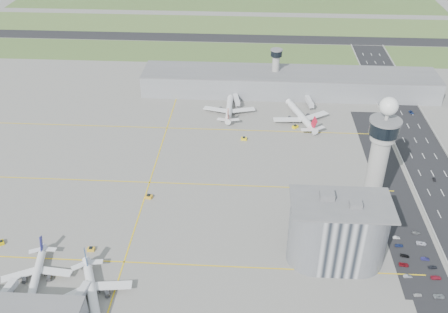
# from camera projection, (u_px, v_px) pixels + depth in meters

# --- Properties ---
(ground) EXTENTS (1000.00, 1000.00, 0.00)m
(ground) POSITION_uv_depth(u_px,v_px,m) (220.00, 221.00, 241.62)
(ground) COLOR gray
(grass_strip_0) EXTENTS (480.00, 50.00, 0.08)m
(grass_strip_0) POSITION_uv_depth(u_px,v_px,m) (214.00, 52.00, 431.74)
(grass_strip_0) COLOR #425C2B
(grass_strip_0) RESTS_ON ground
(grass_strip_1) EXTENTS (480.00, 60.00, 0.08)m
(grass_strip_1) POSITION_uv_depth(u_px,v_px,m) (220.00, 25.00, 494.78)
(grass_strip_1) COLOR #4E6C33
(grass_strip_1) RESTS_ON ground
(grass_strip_2) EXTENTS (480.00, 70.00, 0.08)m
(grass_strip_2) POSITION_uv_depth(u_px,v_px,m) (225.00, 3.00, 562.02)
(grass_strip_2) COLOR #445628
(grass_strip_2) RESTS_ON ground
(runway) EXTENTS (480.00, 22.00, 0.10)m
(runway) POSITION_uv_depth(u_px,v_px,m) (217.00, 38.00, 462.83)
(runway) COLOR black
(runway) RESTS_ON ground
(barrier_left) EXTENTS (0.60, 500.00, 1.20)m
(barrier_left) POSITION_uv_depth(u_px,v_px,m) (432.00, 229.00, 236.14)
(barrier_left) COLOR #9E9E99
(barrier_left) RESTS_ON ground
(landside_road) EXTENTS (18.00, 260.00, 0.08)m
(landside_road) POSITION_uv_depth(u_px,v_px,m) (414.00, 243.00, 228.60)
(landside_road) COLOR black
(landside_road) RESTS_ON ground
(parking_lot) EXTENTS (20.00, 44.00, 0.10)m
(parking_lot) POSITION_uv_depth(u_px,v_px,m) (416.00, 262.00, 218.61)
(parking_lot) COLOR black
(parking_lot) RESTS_ON ground
(taxiway_line_h_0) EXTENTS (260.00, 0.60, 0.01)m
(taxiway_line_h_0) POSITION_uv_depth(u_px,v_px,m) (124.00, 262.00, 218.45)
(taxiway_line_h_0) COLOR yellow
(taxiway_line_h_0) RESTS_ON ground
(taxiway_line_h_1) EXTENTS (260.00, 0.60, 0.01)m
(taxiway_line_h_1) POSITION_uv_depth(u_px,v_px,m) (150.00, 182.00, 268.88)
(taxiway_line_h_1) COLOR yellow
(taxiway_line_h_1) RESTS_ON ground
(taxiway_line_h_2) EXTENTS (260.00, 0.60, 0.01)m
(taxiway_line_h_2) POSITION_uv_depth(u_px,v_px,m) (167.00, 128.00, 319.31)
(taxiway_line_h_2) COLOR yellow
(taxiway_line_h_2) RESTS_ON ground
(taxiway_line_v) EXTENTS (0.60, 260.00, 0.01)m
(taxiway_line_v) POSITION_uv_depth(u_px,v_px,m) (150.00, 182.00, 268.88)
(taxiway_line_v) COLOR yellow
(taxiway_line_v) RESTS_ON ground
(control_tower) EXTENTS (14.00, 14.00, 64.50)m
(control_tower) POSITION_uv_depth(u_px,v_px,m) (379.00, 157.00, 225.77)
(control_tower) COLOR #ADAAA5
(control_tower) RESTS_ON ground
(secondary_tower) EXTENTS (8.60, 8.60, 31.90)m
(secondary_tower) POSITION_uv_depth(u_px,v_px,m) (276.00, 67.00, 356.03)
(secondary_tower) COLOR #ADAAA5
(secondary_tower) RESTS_ON ground
(admin_building) EXTENTS (42.00, 24.00, 33.50)m
(admin_building) POSITION_uv_depth(u_px,v_px,m) (338.00, 232.00, 212.22)
(admin_building) COLOR #B2B2B7
(admin_building) RESTS_ON ground
(terminal_pier) EXTENTS (210.00, 32.00, 15.80)m
(terminal_pier) POSITION_uv_depth(u_px,v_px,m) (289.00, 82.00, 359.71)
(terminal_pier) COLOR gray
(terminal_pier) RESTS_ON ground
(airplane_near_b) EXTENTS (35.34, 39.49, 9.70)m
(airplane_near_b) POSITION_uv_depth(u_px,v_px,m) (35.00, 271.00, 207.19)
(airplane_near_b) COLOR white
(airplane_near_b) RESTS_ON ground
(airplane_near_c) EXTENTS (45.30, 48.38, 10.82)m
(airplane_near_c) POSITION_uv_depth(u_px,v_px,m) (91.00, 288.00, 198.55)
(airplane_near_c) COLOR white
(airplane_near_c) RESTS_ON ground
(airplane_far_a) EXTENTS (35.50, 41.64, 11.57)m
(airplane_far_a) POSITION_uv_depth(u_px,v_px,m) (229.00, 104.00, 334.75)
(airplane_far_a) COLOR white
(airplane_far_a) RESTS_ON ground
(airplane_far_b) EXTENTS (51.27, 55.46, 12.69)m
(airplane_far_b) POSITION_uv_depth(u_px,v_px,m) (301.00, 112.00, 324.57)
(airplane_far_b) COLOR white
(airplane_far_b) RESTS_ON ground
(jet_bridge_near_2) EXTENTS (5.39, 14.31, 5.70)m
(jet_bridge_near_2) POSITION_uv_depth(u_px,v_px,m) (71.00, 313.00, 191.52)
(jet_bridge_near_2) COLOR silver
(jet_bridge_near_2) RESTS_ON ground
(jet_bridge_far_0) EXTENTS (5.39, 14.31, 5.70)m
(jet_bridge_far_0) POSITION_uv_depth(u_px,v_px,m) (235.00, 97.00, 350.93)
(jet_bridge_far_0) COLOR silver
(jet_bridge_far_0) RESTS_ON ground
(jet_bridge_far_1) EXTENTS (5.39, 14.31, 5.70)m
(jet_bridge_far_1) POSITION_uv_depth(u_px,v_px,m) (307.00, 99.00, 348.38)
(jet_bridge_far_1) COLOR silver
(jet_bridge_far_1) RESTS_ON ground
(tug_0) EXTENTS (3.34, 3.68, 1.77)m
(tug_0) POSITION_uv_depth(u_px,v_px,m) (1.00, 242.00, 227.91)
(tug_0) COLOR #D4B707
(tug_0) RESTS_ON ground
(tug_1) EXTENTS (2.38, 3.10, 1.64)m
(tug_1) POSITION_uv_depth(u_px,v_px,m) (60.00, 272.00, 212.23)
(tug_1) COLOR yellow
(tug_1) RESTS_ON ground
(tug_2) EXTENTS (3.24, 2.29, 1.84)m
(tug_2) POSITION_uv_depth(u_px,v_px,m) (91.00, 249.00, 224.12)
(tug_2) COLOR gold
(tug_2) RESTS_ON ground
(tug_3) EXTENTS (4.14, 3.33, 2.11)m
(tug_3) POSITION_uv_depth(u_px,v_px,m) (149.00, 196.00, 256.80)
(tug_3) COLOR gold
(tug_3) RESTS_ON ground
(tug_4) EXTENTS (3.66, 2.67, 2.02)m
(tug_4) POSITION_uv_depth(u_px,v_px,m) (244.00, 138.00, 306.29)
(tug_4) COLOR yellow
(tug_4) RESTS_ON ground
(tug_5) EXTENTS (4.27, 4.21, 2.07)m
(tug_5) POSITION_uv_depth(u_px,v_px,m) (295.00, 126.00, 318.91)
(tug_5) COLOR yellow
(tug_5) RESTS_ON ground
(car_lot_0) EXTENTS (3.55, 1.73, 1.17)m
(car_lot_0) POSITION_uv_depth(u_px,v_px,m) (418.00, 295.00, 202.01)
(car_lot_0) COLOR beige
(car_lot_0) RESTS_ON ground
(car_lot_1) EXTENTS (3.87, 1.65, 1.24)m
(car_lot_1) POSITION_uv_depth(u_px,v_px,m) (408.00, 276.00, 210.60)
(car_lot_1) COLOR gray
(car_lot_1) RESTS_ON ground
(car_lot_2) EXTENTS (4.50, 2.50, 1.19)m
(car_lot_2) POSITION_uv_depth(u_px,v_px,m) (404.00, 265.00, 216.31)
(car_lot_2) COLOR maroon
(car_lot_2) RESTS_ON ground
(car_lot_3) EXTENTS (4.06, 2.13, 1.12)m
(car_lot_3) POSITION_uv_depth(u_px,v_px,m) (405.00, 256.00, 220.97)
(car_lot_3) COLOR black
(car_lot_3) RESTS_ON ground
(car_lot_4) EXTENTS (3.85, 1.79, 1.28)m
(car_lot_4) POSITION_uv_depth(u_px,v_px,m) (399.00, 245.00, 226.47)
(car_lot_4) COLOR navy
(car_lot_4) RESTS_ON ground
(car_lot_5) EXTENTS (3.29, 1.15, 1.08)m
(car_lot_5) POSITION_uv_depth(u_px,v_px,m) (396.00, 237.00, 231.07)
(car_lot_5) COLOR white
(car_lot_5) RESTS_ON ground
(car_lot_6) EXTENTS (4.49, 2.23, 1.22)m
(car_lot_6) POSITION_uv_depth(u_px,v_px,m) (439.00, 296.00, 201.39)
(car_lot_6) COLOR #92999E
(car_lot_6) RESTS_ON ground
(car_lot_7) EXTENTS (4.57, 2.08, 1.30)m
(car_lot_7) POSITION_uv_depth(u_px,v_px,m) (436.00, 278.00, 209.87)
(car_lot_7) COLOR maroon
(car_lot_7) RESTS_ON ground
(car_lot_8) EXTENTS (3.98, 2.07, 1.29)m
(car_lot_8) POSITION_uv_depth(u_px,v_px,m) (433.00, 267.00, 214.99)
(car_lot_8) COLOR #24272F
(car_lot_8) RESTS_ON ground
(car_lot_9) EXTENTS (3.77, 1.52, 1.22)m
(car_lot_9) POSITION_uv_depth(u_px,v_px,m) (425.00, 259.00, 219.27)
(car_lot_9) COLOR navy
(car_lot_9) RESTS_ON ground
(car_lot_10) EXTENTS (4.66, 2.68, 1.22)m
(car_lot_10) POSITION_uv_depth(u_px,v_px,m) (421.00, 243.00, 227.68)
(car_lot_10) COLOR white
(car_lot_10) RESTS_ON ground
(car_lot_11) EXTENTS (3.87, 1.91, 1.08)m
(car_lot_11) POSITION_uv_depth(u_px,v_px,m) (416.00, 233.00, 233.77)
(car_lot_11) COLOR gray
(car_lot_11) RESTS_ON ground
(car_hw_1) EXTENTS (1.29, 3.36, 1.09)m
(car_hw_1) POSITION_uv_depth(u_px,v_px,m) (434.00, 180.00, 270.22)
(car_hw_1) COLOR black
(car_hw_1) RESTS_ON ground
(car_hw_2) EXTENTS (2.79, 4.95, 1.31)m
(car_hw_2) POSITION_uv_depth(u_px,v_px,m) (411.00, 112.00, 336.22)
(car_hw_2) COLOR navy
(car_hw_2) RESTS_ON ground
(car_hw_4) EXTENTS (1.44, 3.32, 1.11)m
(car_hw_4) POSITION_uv_depth(u_px,v_px,m) (374.00, 77.00, 385.31)
(car_hw_4) COLOR gray
(car_hw_4) RESTS_ON ground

